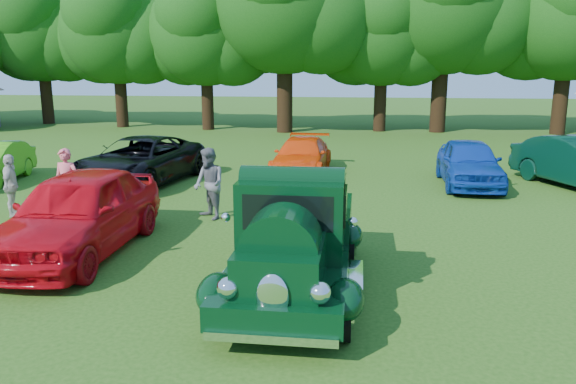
# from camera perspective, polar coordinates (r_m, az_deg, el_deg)

# --- Properties ---
(ground) EXTENTS (120.00, 120.00, 0.00)m
(ground) POSITION_cam_1_polar(r_m,az_deg,el_deg) (10.50, -6.04, -8.21)
(ground) COLOR #234C11
(ground) RESTS_ON ground
(hero_pickup) EXTENTS (2.36, 5.08, 1.98)m
(hero_pickup) POSITION_cam_1_polar(r_m,az_deg,el_deg) (9.45, 0.62, -5.03)
(hero_pickup) COLOR black
(hero_pickup) RESTS_ON ground
(red_convertible) EXTENTS (2.07, 5.02, 1.70)m
(red_convertible) POSITION_cam_1_polar(r_m,az_deg,el_deg) (12.08, -20.52, -1.95)
(red_convertible) COLOR red
(red_convertible) RESTS_ON ground
(back_car_black) EXTENTS (3.31, 5.76, 1.51)m
(back_car_black) POSITION_cam_1_polar(r_m,az_deg,el_deg) (18.59, -14.86, 3.05)
(back_car_black) COLOR black
(back_car_black) RESTS_ON ground
(back_car_orange) EXTENTS (1.97, 4.45, 1.27)m
(back_car_orange) POSITION_cam_1_polar(r_m,az_deg,el_deg) (19.65, 1.41, 3.61)
(back_car_orange) COLOR #ED4108
(back_car_orange) RESTS_ON ground
(back_car_blue) EXTENTS (1.81, 4.35, 1.47)m
(back_car_blue) POSITION_cam_1_polar(r_m,az_deg,el_deg) (18.72, 17.92, 2.86)
(back_car_blue) COLOR #0E36A0
(back_car_blue) RESTS_ON ground
(spectator_pink) EXTENTS (0.65, 0.43, 1.75)m
(spectator_pink) POSITION_cam_1_polar(r_m,az_deg,el_deg) (15.00, -21.55, 0.81)
(spectator_pink) COLOR #E35D6A
(spectator_pink) RESTS_ON ground
(spectator_grey) EXTENTS (1.08, 1.09, 1.78)m
(spectator_grey) POSITION_cam_1_polar(r_m,az_deg,el_deg) (13.97, -8.02, 0.82)
(spectator_grey) COLOR slate
(spectator_grey) RESTS_ON ground
(spectator_white) EXTENTS (0.68, 1.01, 1.59)m
(spectator_white) POSITION_cam_1_polar(r_m,az_deg,el_deg) (15.73, -26.32, 0.58)
(spectator_white) COLOR beige
(spectator_white) RESTS_ON ground
(tree_line) EXTENTS (63.91, 10.96, 11.75)m
(tree_line) POSITION_cam_1_polar(r_m,az_deg,el_deg) (33.61, 6.84, 17.82)
(tree_line) COLOR black
(tree_line) RESTS_ON ground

